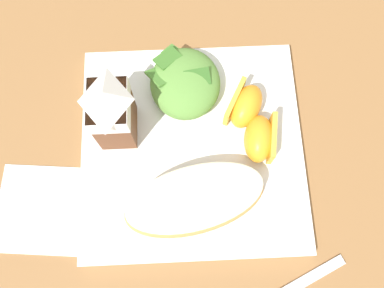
{
  "coord_description": "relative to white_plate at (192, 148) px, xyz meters",
  "views": [
    {
      "loc": [
        -0.15,
        0.01,
        0.51
      ],
      "look_at": [
        0.0,
        0.0,
        0.03
      ],
      "focal_mm": 37.99,
      "sensor_mm": 36.0,
      "label": 1
    }
  ],
  "objects": [
    {
      "name": "ground",
      "position": [
        0.0,
        0.0,
        -0.01
      ],
      "size": [
        3.0,
        3.0,
        0.0
      ],
      "primitive_type": "plane",
      "color": "olive"
    },
    {
      "name": "white_plate",
      "position": [
        0.0,
        0.0,
        0.0
      ],
      "size": [
        0.28,
        0.28,
        0.02
      ],
      "primitive_type": "cube",
      "color": "white",
      "rests_on": "ground"
    },
    {
      "name": "cheesy_pizza_bread",
      "position": [
        -0.07,
        -0.0,
        0.03
      ],
      "size": [
        0.12,
        0.18,
        0.04
      ],
      "color": "tan",
      "rests_on": "white_plate"
    },
    {
      "name": "green_salad_pile",
      "position": [
        0.08,
        0.01,
        0.03
      ],
      "size": [
        0.11,
        0.1,
        0.04
      ],
      "color": "#5B8E3D",
      "rests_on": "white_plate"
    },
    {
      "name": "milk_carton",
      "position": [
        0.03,
        0.09,
        0.07
      ],
      "size": [
        0.06,
        0.04,
        0.11
      ],
      "color": "brown",
      "rests_on": "white_plate"
    },
    {
      "name": "orange_wedge_front",
      "position": [
        0.0,
        -0.08,
        0.03
      ],
      "size": [
        0.06,
        0.05,
        0.04
      ],
      "color": "orange",
      "rests_on": "white_plate"
    },
    {
      "name": "orange_wedge_middle",
      "position": [
        0.04,
        -0.07,
        0.03
      ],
      "size": [
        0.07,
        0.06,
        0.04
      ],
      "color": "orange",
      "rests_on": "white_plate"
    },
    {
      "name": "paper_napkin",
      "position": [
        -0.07,
        0.19,
        -0.01
      ],
      "size": [
        0.12,
        0.12,
        0.0
      ],
      "primitive_type": "cube",
      "rotation": [
        0.0,
        0.0,
        -0.09
      ],
      "color": "white",
      "rests_on": "ground"
    }
  ]
}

